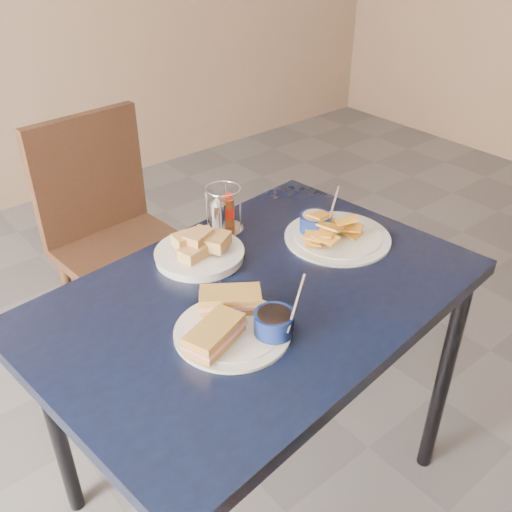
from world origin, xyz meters
TOP-DOWN VIEW (x-y plane):
  - dining_table at (0.00, 0.14)m, footprint 1.16×0.83m
  - chair_far at (0.05, 1.05)m, footprint 0.46×0.44m
  - sandwich_plate at (-0.13, 0.05)m, footprint 0.30×0.27m
  - plantain_plate at (0.32, 0.20)m, footprint 0.30×0.30m
  - bread_basket at (-0.02, 0.35)m, footprint 0.23×0.23m
  - condiment_caddy at (0.12, 0.43)m, footprint 0.11×0.11m

SIDE VIEW (x-z plane):
  - chair_far at x=0.05m, z-range 0.07..0.99m
  - dining_table at x=0.00m, z-range 0.30..1.05m
  - plantain_plate at x=0.32m, z-range 0.71..0.83m
  - bread_basket at x=-0.02m, z-range 0.74..0.82m
  - sandwich_plate at x=-0.13m, z-range 0.72..0.83m
  - condiment_caddy at x=0.12m, z-range 0.74..0.87m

